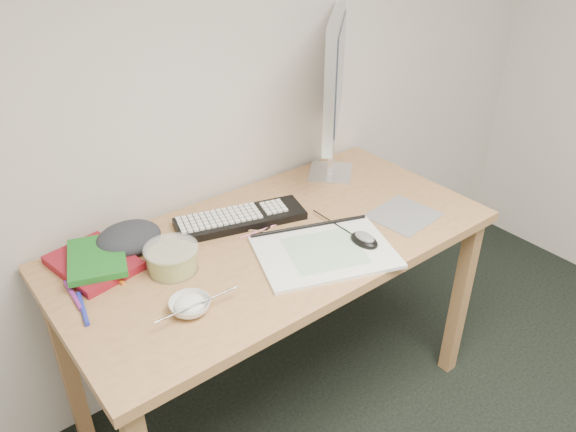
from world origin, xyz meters
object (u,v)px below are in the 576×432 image
object	(u,v)px
sketchpad	(325,252)
rice_bowl	(190,306)
monitor	(334,78)
keyboard	(240,219)
desk	(276,258)

from	to	relation	value
sketchpad	rice_bowl	bearing A→B (deg)	-162.38
rice_bowl	monitor	bearing A→B (deg)	24.31
keyboard	monitor	bearing A→B (deg)	25.99
keyboard	rice_bowl	world-z (taller)	rice_bowl
keyboard	monitor	distance (m)	0.61
desk	monitor	world-z (taller)	monitor
sketchpad	monitor	world-z (taller)	monitor
keyboard	desk	bearing A→B (deg)	-59.63
sketchpad	keyboard	bearing A→B (deg)	127.85
sketchpad	rice_bowl	distance (m)	0.46
desk	monitor	bearing A→B (deg)	27.76
monitor	keyboard	bearing A→B (deg)	145.93
desk	sketchpad	distance (m)	0.20
sketchpad	keyboard	distance (m)	0.33
sketchpad	keyboard	xyz separation A→B (m)	(-0.10, 0.31, 0.01)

